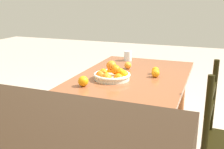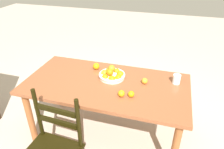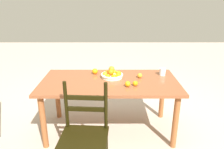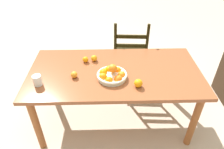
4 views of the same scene
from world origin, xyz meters
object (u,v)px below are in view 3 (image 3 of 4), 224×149
object	(u,v)px
dining_table	(110,87)
orange_loose_0	(140,76)
chair_near_window	(84,137)
orange_loose_1	(135,83)
drinking_glass	(163,72)
fruit_bowl	(112,75)
orange_loose_2	(95,71)
orange_loose_3	(128,84)

from	to	relation	value
dining_table	orange_loose_0	world-z (taller)	orange_loose_0
chair_near_window	orange_loose_0	size ratio (longest dim) A/B	15.11
orange_loose_1	dining_table	bearing A→B (deg)	-28.91
dining_table	drinking_glass	world-z (taller)	drinking_glass
dining_table	chair_near_window	size ratio (longest dim) A/B	1.80
dining_table	orange_loose_1	distance (m)	0.37
dining_table	fruit_bowl	size ratio (longest dim) A/B	5.93
orange_loose_0	orange_loose_1	distance (m)	0.28
orange_loose_1	chair_near_window	bearing A→B (deg)	48.24
orange_loose_0	drinking_glass	distance (m)	0.33
dining_table	orange_loose_2	world-z (taller)	orange_loose_2
orange_loose_1	fruit_bowl	bearing A→B (deg)	-46.27
orange_loose_1	orange_loose_3	world-z (taller)	orange_loose_3
dining_table	orange_loose_2	bearing A→B (deg)	-51.49
orange_loose_0	orange_loose_2	size ratio (longest dim) A/B	0.83
chair_near_window	drinking_glass	xyz separation A→B (m)	(-0.95, -0.98, 0.32)
orange_loose_3	drinking_glass	size ratio (longest dim) A/B	0.66
fruit_bowl	orange_loose_0	bearing A→B (deg)	177.24
orange_loose_2	drinking_glass	size ratio (longest dim) A/B	0.77
fruit_bowl	chair_near_window	bearing A→B (deg)	73.20
fruit_bowl	orange_loose_1	world-z (taller)	fruit_bowl
drinking_glass	fruit_bowl	bearing A→B (deg)	6.98
chair_near_window	orange_loose_3	distance (m)	0.80
fruit_bowl	orange_loose_1	xyz separation A→B (m)	(-0.27, 0.29, -0.01)
chair_near_window	orange_loose_0	bearing A→B (deg)	57.91
orange_loose_3	fruit_bowl	bearing A→B (deg)	-59.15
orange_loose_2	drinking_glass	world-z (taller)	drinking_glass
drinking_glass	orange_loose_0	bearing A→B (deg)	17.54
orange_loose_3	drinking_glass	distance (m)	0.63
orange_loose_3	dining_table	bearing A→B (deg)	-41.29
orange_loose_2	orange_loose_3	world-z (taller)	orange_loose_2
orange_loose_3	drinking_glass	xyz separation A→B (m)	(-0.49, -0.39, 0.02)
dining_table	fruit_bowl	distance (m)	0.17
dining_table	fruit_bowl	world-z (taller)	fruit_bowl
fruit_bowl	dining_table	bearing A→B (deg)	74.70
orange_loose_0	orange_loose_2	distance (m)	0.61
fruit_bowl	orange_loose_0	size ratio (longest dim) A/B	4.58
dining_table	orange_loose_3	bearing A→B (deg)	138.71
orange_loose_3	drinking_glass	world-z (taller)	drinking_glass
fruit_bowl	orange_loose_2	bearing A→B (deg)	-30.13
dining_table	chair_near_window	world-z (taller)	chair_near_window
orange_loose_1	drinking_glass	distance (m)	0.55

